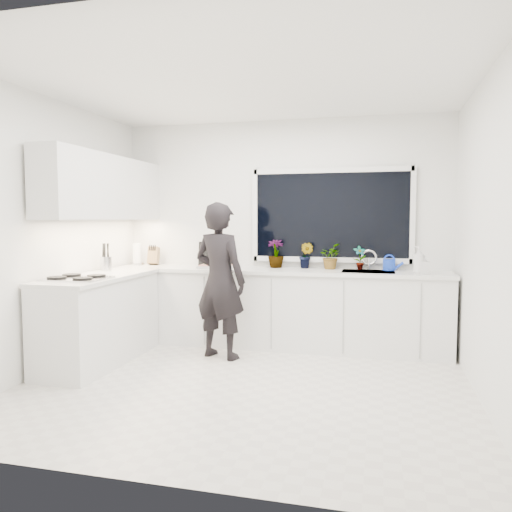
# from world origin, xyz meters

# --- Properties ---
(floor) EXTENTS (4.00, 3.50, 0.02)m
(floor) POSITION_xyz_m (0.00, 0.00, -0.01)
(floor) COLOR beige
(floor) RESTS_ON ground
(wall_back) EXTENTS (4.00, 0.02, 2.70)m
(wall_back) POSITION_xyz_m (0.00, 1.76, 1.35)
(wall_back) COLOR white
(wall_back) RESTS_ON ground
(wall_left) EXTENTS (0.02, 3.50, 2.70)m
(wall_left) POSITION_xyz_m (-2.01, 0.00, 1.35)
(wall_left) COLOR white
(wall_left) RESTS_ON ground
(wall_right) EXTENTS (0.02, 3.50, 2.70)m
(wall_right) POSITION_xyz_m (2.01, 0.00, 1.35)
(wall_right) COLOR white
(wall_right) RESTS_ON ground
(ceiling) EXTENTS (4.00, 3.50, 0.02)m
(ceiling) POSITION_xyz_m (0.00, 0.00, 2.71)
(ceiling) COLOR white
(ceiling) RESTS_ON wall_back
(window) EXTENTS (1.80, 0.02, 1.00)m
(window) POSITION_xyz_m (0.60, 1.73, 1.55)
(window) COLOR black
(window) RESTS_ON wall_back
(base_cabinets_back) EXTENTS (3.92, 0.58, 0.88)m
(base_cabinets_back) POSITION_xyz_m (0.00, 1.45, 0.44)
(base_cabinets_back) COLOR white
(base_cabinets_back) RESTS_ON floor
(base_cabinets_left) EXTENTS (0.58, 1.60, 0.88)m
(base_cabinets_left) POSITION_xyz_m (-1.67, 0.35, 0.44)
(base_cabinets_left) COLOR white
(base_cabinets_left) RESTS_ON floor
(countertop_back) EXTENTS (3.94, 0.62, 0.04)m
(countertop_back) POSITION_xyz_m (0.00, 1.44, 0.90)
(countertop_back) COLOR silver
(countertop_back) RESTS_ON base_cabinets_back
(countertop_left) EXTENTS (0.62, 1.60, 0.04)m
(countertop_left) POSITION_xyz_m (-1.67, 0.35, 0.90)
(countertop_left) COLOR silver
(countertop_left) RESTS_ON base_cabinets_left
(upper_cabinets) EXTENTS (0.34, 2.10, 0.70)m
(upper_cabinets) POSITION_xyz_m (-1.79, 0.70, 1.85)
(upper_cabinets) COLOR white
(upper_cabinets) RESTS_ON wall_left
(sink) EXTENTS (0.58, 0.42, 0.14)m
(sink) POSITION_xyz_m (1.05, 1.45, 0.87)
(sink) COLOR silver
(sink) RESTS_ON countertop_back
(faucet) EXTENTS (0.03, 0.03, 0.22)m
(faucet) POSITION_xyz_m (1.05, 1.65, 1.03)
(faucet) COLOR silver
(faucet) RESTS_ON countertop_back
(stovetop) EXTENTS (0.56, 0.48, 0.03)m
(stovetop) POSITION_xyz_m (-1.69, -0.00, 0.94)
(stovetop) COLOR black
(stovetop) RESTS_ON countertop_left
(person) EXTENTS (0.70, 0.56, 1.68)m
(person) POSITION_xyz_m (-0.50, 0.83, 0.84)
(person) COLOR black
(person) RESTS_ON floor
(pizza_tray) EXTENTS (0.43, 0.33, 0.03)m
(pizza_tray) POSITION_xyz_m (-0.74, 1.42, 0.94)
(pizza_tray) COLOR silver
(pizza_tray) RESTS_ON countertop_back
(pizza) EXTENTS (0.39, 0.29, 0.01)m
(pizza) POSITION_xyz_m (-0.74, 1.42, 0.95)
(pizza) COLOR #AE3117
(pizza) RESTS_ON pizza_tray
(watering_can) EXTENTS (0.18, 0.18, 0.13)m
(watering_can) POSITION_xyz_m (1.28, 1.61, 0.98)
(watering_can) COLOR blue
(watering_can) RESTS_ON countertop_back
(paper_towel_roll) EXTENTS (0.12, 0.12, 0.26)m
(paper_towel_roll) POSITION_xyz_m (-1.85, 1.55, 1.05)
(paper_towel_roll) COLOR white
(paper_towel_roll) RESTS_ON countertop_back
(knife_block) EXTENTS (0.14, 0.11, 0.22)m
(knife_block) POSITION_xyz_m (-1.64, 1.59, 1.03)
(knife_block) COLOR olive
(knife_block) RESTS_ON countertop_back
(utensil_crock) EXTENTS (0.14, 0.14, 0.16)m
(utensil_crock) POSITION_xyz_m (-1.85, 0.80, 1.00)
(utensil_crock) COLOR silver
(utensil_crock) RESTS_ON countertop_left
(picture_frame_large) EXTENTS (0.21, 0.10, 0.28)m
(picture_frame_large) POSITION_xyz_m (-0.69, 1.69, 1.06)
(picture_frame_large) COLOR black
(picture_frame_large) RESTS_ON countertop_back
(picture_frame_small) EXTENTS (0.25, 0.05, 0.30)m
(picture_frame_small) POSITION_xyz_m (-0.93, 1.69, 1.07)
(picture_frame_small) COLOR black
(picture_frame_small) RESTS_ON countertop_back
(herb_plants) EXTENTS (1.20, 0.31, 0.34)m
(herb_plants) POSITION_xyz_m (0.40, 1.61, 1.08)
(herb_plants) COLOR #26662D
(herb_plants) RESTS_ON countertop_back
(soap_bottles) EXTENTS (0.18, 0.15, 0.30)m
(soap_bottles) POSITION_xyz_m (1.60, 1.30, 1.05)
(soap_bottles) COLOR #D8BF66
(soap_bottles) RESTS_ON countertop_back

